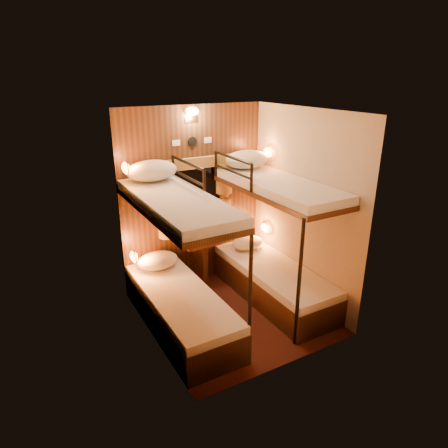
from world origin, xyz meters
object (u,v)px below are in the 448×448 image
table (201,257)px  bunk_right (274,259)px  bunk_left (179,284)px  bottle_left (191,234)px  bottle_right (198,235)px

table → bunk_right: bearing=-50.3°
bunk_left → bunk_right: same height
table → bottle_left: (-0.11, 0.07, 0.33)m
bunk_right → table: (-0.65, 0.78, -0.14)m
bottle_left → bunk_left: bearing=-122.4°
bunk_left → bunk_right: (1.30, 0.00, 0.00)m
bunk_right → bottle_right: size_ratio=8.15×
bunk_left → bunk_right: 1.30m
bottle_right → bunk_right: bearing=-47.7°
bunk_left → table: 1.02m
bunk_left → bottle_right: (0.60, 0.76, 0.19)m
bunk_right → table: 1.02m
bunk_right → bottle_left: bearing=131.8°
bunk_right → table: bearing=129.7°
table → bottle_right: bearing=-159.9°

